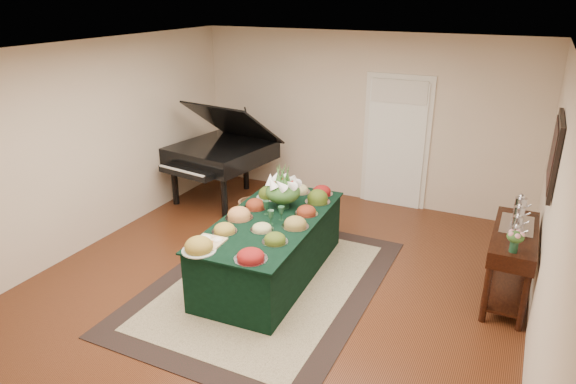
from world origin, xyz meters
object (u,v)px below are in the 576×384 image
at_px(floral_centerpiece, 283,187).
at_px(mahogany_sideboard, 513,247).
at_px(buffet_table, 271,247).
at_px(grand_piano, 221,152).

bearing_deg(floral_centerpiece, mahogany_sideboard, 6.30).
distance_m(buffet_table, floral_centerpiece, 0.74).
height_order(buffet_table, grand_piano, grand_piano).
relative_size(floral_centerpiece, grand_piano, 0.25).
height_order(buffet_table, mahogany_sideboard, mahogany_sideboard).
height_order(buffet_table, floral_centerpiece, floral_centerpiece).
bearing_deg(mahogany_sideboard, grand_piano, 165.80).
bearing_deg(floral_centerpiece, grand_piano, 141.92).
bearing_deg(buffet_table, grand_piano, 135.51).
bearing_deg(grand_piano, buffet_table, -44.49).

